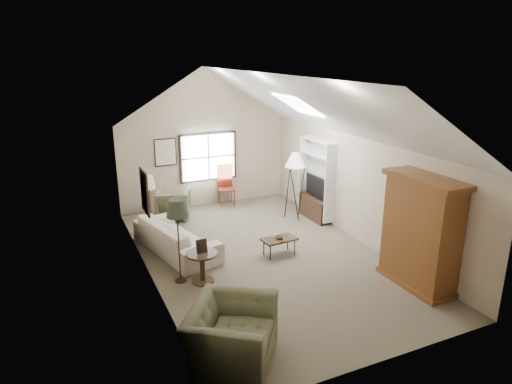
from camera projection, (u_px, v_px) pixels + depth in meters
name	position (u px, v px, depth m)	size (l,w,h in m)	color
room_shell	(264.00, 113.00, 9.28)	(5.01, 8.01, 4.00)	#675C4A
window	(208.00, 157.00, 13.28)	(1.72, 0.08, 1.42)	black
skylight	(298.00, 104.00, 10.58)	(0.80, 1.20, 0.52)	white
wall_art	(156.00, 171.00, 10.66)	(1.97, 3.71, 0.88)	black
armoire	(421.00, 233.00, 8.69)	(0.60, 1.50, 2.20)	brown
tv_alcove	(317.00, 178.00, 12.21)	(0.32, 1.30, 2.10)	white
media_console	(315.00, 208.00, 12.46)	(0.34, 1.18, 0.60)	#382316
tv_panel	(316.00, 186.00, 12.27)	(0.05, 0.90, 0.55)	black
sofa	(176.00, 237.00, 10.37)	(2.51, 0.98, 0.73)	beige
armchair_near	(231.00, 334.00, 6.69)	(1.35, 1.18, 0.88)	brown
armchair_far	(173.00, 204.00, 12.46)	(0.87, 0.90, 0.82)	#555B3F
coffee_table	(279.00, 246.00, 10.27)	(0.78, 0.43, 0.40)	#3B2A18
bowl	(279.00, 237.00, 10.20)	(0.19, 0.19, 0.05)	#3C2A18
side_table	(202.00, 267.00, 9.03)	(0.63, 0.63, 0.63)	#3A2A17
side_chair	(226.00, 186.00, 13.49)	(0.46, 0.46, 1.19)	maroon
tripod_lamp	(295.00, 185.00, 12.32)	(0.54, 0.54, 1.86)	white
dark_lamp	(179.00, 241.00, 8.88)	(0.42, 0.42, 1.75)	black
tan_lamp	(150.00, 206.00, 11.16)	(0.31, 0.31, 1.57)	tan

